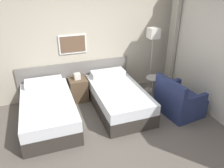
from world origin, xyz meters
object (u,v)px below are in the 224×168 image
at_px(nightstand, 78,89).
at_px(armchair, 178,102).
at_px(bed_near_window, 118,98).
at_px(floor_lamp, 153,39).
at_px(side_table, 153,85).
at_px(bed_near_door, 48,110).

relative_size(nightstand, armchair, 0.72).
relative_size(bed_near_window, floor_lamp, 1.16).
distance_m(side_table, armchair, 0.73).
relative_size(bed_near_door, side_table, 3.14).
distance_m(bed_near_door, bed_near_window, 1.52).
bearing_deg(bed_near_door, floor_lamp, 11.72).
relative_size(bed_near_window, nightstand, 2.76).
bearing_deg(nightstand, bed_near_door, -138.12).
distance_m(bed_near_door, armchair, 2.78).
height_order(bed_near_window, side_table, bed_near_window).
xyz_separation_m(bed_near_door, armchair, (2.71, -0.62, 0.00)).
distance_m(nightstand, floor_lamp, 2.17).
distance_m(bed_near_door, nightstand, 1.02).
relative_size(nightstand, floor_lamp, 0.42).
bearing_deg(bed_near_window, floor_lamp, 26.33).
bearing_deg(nightstand, side_table, -20.64).
height_order(bed_near_window, floor_lamp, floor_lamp).
relative_size(floor_lamp, armchair, 1.71).
distance_m(bed_near_window, armchair, 1.33).
height_order(bed_near_window, nightstand, nightstand).
height_order(bed_near_door, bed_near_window, same).
bearing_deg(nightstand, floor_lamp, -4.27).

